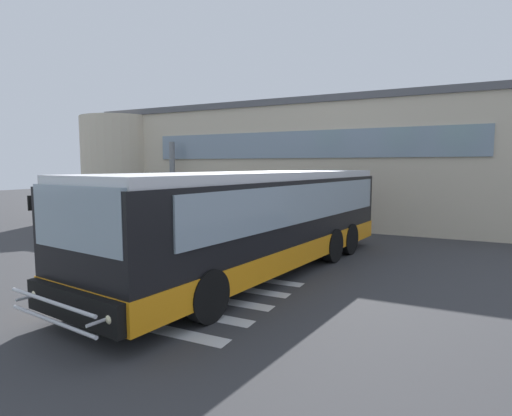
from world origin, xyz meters
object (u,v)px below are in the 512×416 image
at_px(entry_support_column, 173,182).
at_px(safety_bollard_yellow, 237,223).
at_px(passenger_near_column, 181,205).
at_px(passenger_by_doorway, 204,205).
at_px(bus_main_foreground, 259,223).

relative_size(entry_support_column, safety_bollard_yellow, 4.51).
xyz_separation_m(passenger_near_column, safety_bollard_yellow, (3.91, -1.39, -0.48)).
height_order(entry_support_column, passenger_by_doorway, entry_support_column).
xyz_separation_m(entry_support_column, passenger_by_doorway, (2.01, -0.21, -1.06)).
bearing_deg(entry_support_column, safety_bollard_yellow, -20.93).
bearing_deg(safety_bollard_yellow, entry_support_column, 159.07).
bearing_deg(passenger_near_column, safety_bollard_yellow, -19.61).
bearing_deg(passenger_near_column, passenger_by_doorway, 9.30).
relative_size(entry_support_column, bus_main_foreground, 0.36).
bearing_deg(safety_bollard_yellow, passenger_by_doorway, 149.49).
bearing_deg(bus_main_foreground, passenger_by_doorway, 132.44).
bearing_deg(safety_bollard_yellow, passenger_near_column, 160.39).
relative_size(bus_main_foreground, safety_bollard_yellow, 12.67).
distance_m(bus_main_foreground, passenger_near_column, 10.08).
height_order(entry_support_column, passenger_near_column, entry_support_column).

